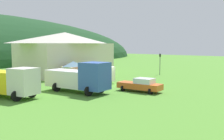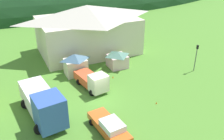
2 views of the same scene
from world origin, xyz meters
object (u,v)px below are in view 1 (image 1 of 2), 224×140
(depot_building, at_px, (65,53))
(traffic_cone_near_pickup, at_px, (107,80))
(service_pickup_orange, at_px, (141,85))
(play_shed_cream, at_px, (73,71))
(flatbed_truck_yellow, at_px, (8,81))
(play_shed_pink, at_px, (102,70))
(box_truck_blue, at_px, (80,77))
(traffic_light_east, at_px, (160,62))
(light_truck_cream, at_px, (99,75))
(traffic_cone_mid_row, at_px, (154,83))

(depot_building, height_order, traffic_cone_near_pickup, depot_building)
(service_pickup_orange, bearing_deg, play_shed_cream, 170.37)
(play_shed_cream, height_order, flatbed_truck_yellow, flatbed_truck_yellow)
(play_shed_cream, xyz_separation_m, play_shed_pink, (6.31, -0.24, -0.30))
(box_truck_blue, bearing_deg, depot_building, 138.88)
(traffic_light_east, bearing_deg, flatbed_truck_yellow, 176.44)
(play_shed_pink, distance_m, light_truck_cream, 7.19)
(play_shed_pink, bearing_deg, box_truck_blue, -147.30)
(play_shed_pink, bearing_deg, traffic_cone_mid_row, -91.71)
(depot_building, distance_m, play_shed_pink, 8.40)
(play_shed_cream, bearing_deg, light_truck_cream, -81.59)
(play_shed_cream, bearing_deg, traffic_cone_mid_row, -61.20)
(depot_building, xyz_separation_m, traffic_cone_mid_row, (1.37, -18.39, -4.05))
(traffic_cone_mid_row, bearing_deg, traffic_light_east, 26.05)
(box_truck_blue, distance_m, traffic_cone_mid_row, 12.36)
(flatbed_truck_yellow, relative_size, traffic_cone_mid_row, 14.35)
(depot_building, bearing_deg, service_pickup_orange, -104.91)
(box_truck_blue, height_order, traffic_cone_mid_row, box_truck_blue)
(box_truck_blue, distance_m, light_truck_cream, 7.44)
(play_shed_cream, distance_m, traffic_light_east, 16.90)
(play_shed_pink, xyz_separation_m, box_truck_blue, (-12.22, -7.85, 0.54))
(play_shed_cream, distance_m, light_truck_cream, 4.82)
(box_truck_blue, bearing_deg, traffic_light_east, 88.10)
(play_shed_pink, height_order, traffic_light_east, traffic_light_east)
(play_shed_cream, relative_size, light_truck_cream, 0.55)
(flatbed_truck_yellow, bearing_deg, depot_building, 110.64)
(traffic_light_east, bearing_deg, play_shed_cream, 158.71)
(box_truck_blue, xyz_separation_m, traffic_light_east, (21.64, 1.96, 0.61))
(depot_building, bearing_deg, light_truck_cream, -107.71)
(flatbed_truck_yellow, height_order, traffic_cone_near_pickup, flatbed_truck_yellow)
(box_truck_blue, bearing_deg, service_pickup_orange, 37.68)
(traffic_cone_mid_row, bearing_deg, flatbed_truck_yellow, 160.86)
(light_truck_cream, relative_size, service_pickup_orange, 1.02)
(light_truck_cream, xyz_separation_m, traffic_light_east, (15.02, -1.38, 1.25))
(depot_building, xyz_separation_m, traffic_light_east, (11.11, -13.63, -1.63))
(service_pickup_orange, xyz_separation_m, traffic_cone_near_pickup, (5.09, 9.95, -0.83))
(box_truck_blue, height_order, service_pickup_orange, box_truck_blue)
(box_truck_blue, relative_size, traffic_cone_mid_row, 15.27)
(play_shed_cream, relative_size, play_shed_pink, 1.11)
(flatbed_truck_yellow, relative_size, traffic_light_east, 2.02)
(play_shed_pink, xyz_separation_m, traffic_light_east, (9.42, -5.88, 1.15))
(light_truck_cream, distance_m, traffic_light_east, 15.14)
(play_shed_cream, bearing_deg, service_pickup_orange, -93.87)
(play_shed_pink, distance_m, flatbed_truck_yellow, 19.60)
(light_truck_cream, height_order, traffic_light_east, traffic_light_east)
(flatbed_truck_yellow, height_order, service_pickup_orange, flatbed_truck_yellow)
(depot_building, relative_size, traffic_cone_near_pickup, 26.37)
(service_pickup_orange, height_order, traffic_cone_mid_row, service_pickup_orange)
(play_shed_cream, relative_size, box_truck_blue, 0.37)
(flatbed_truck_yellow, relative_size, service_pickup_orange, 1.43)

